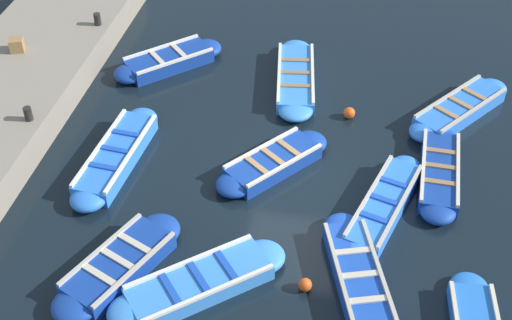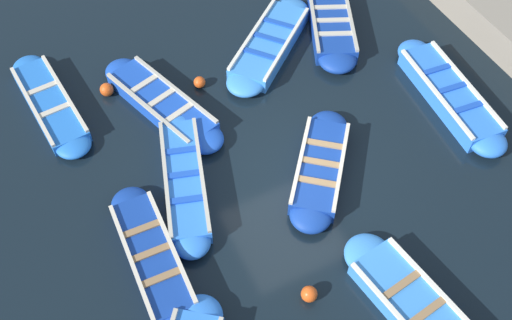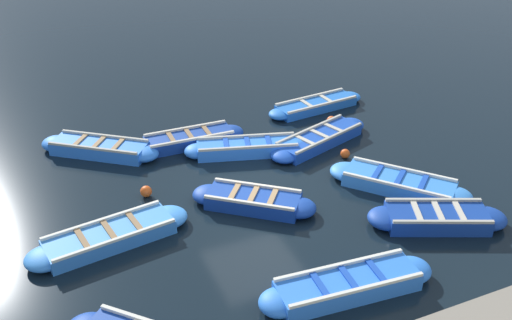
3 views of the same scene
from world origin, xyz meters
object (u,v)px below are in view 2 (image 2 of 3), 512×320
object	(u,v)px
boat_broadside	(50,104)
boat_stern_in	(184,180)
boat_outer_right	(153,257)
buoy_orange_near	(107,90)
boat_alongside	(320,168)
boat_far_corner	(270,44)
boat_inner_gap	(449,94)
buoy_white_drifting	(200,82)
boat_tucked	(162,104)
boat_mid_row	(424,316)
buoy_yellow_far	(309,294)
boat_bow_out	(332,26)

from	to	relation	value
boat_broadside	boat_stern_in	size ratio (longest dim) A/B	0.98
boat_outer_right	buoy_orange_near	distance (m)	4.70
boat_alongside	boat_far_corner	size ratio (longest dim) A/B	0.87
boat_inner_gap	boat_broadside	bearing A→B (deg)	-24.66
boat_stern_in	buoy_white_drifting	world-z (taller)	boat_stern_in
boat_far_corner	boat_tucked	size ratio (longest dim) A/B	0.91
boat_mid_row	boat_far_corner	bearing A→B (deg)	-95.84
buoy_orange_near	buoy_white_drifting	bearing A→B (deg)	160.72
boat_alongside	buoy_yellow_far	xyz separation A→B (m)	(1.60, 2.39, -0.03)
boat_outer_right	buoy_yellow_far	xyz separation A→B (m)	(-2.32, 1.96, -0.03)
boat_stern_in	boat_outer_right	bearing A→B (deg)	49.06
boat_outer_right	buoy_white_drifting	world-z (taller)	boat_outer_right
boat_far_corner	buoy_yellow_far	xyz separation A→B (m)	(2.40, 6.32, -0.03)
boat_far_corner	buoy_white_drifting	size ratio (longest dim) A/B	12.65
boat_alongside	buoy_orange_near	distance (m)	5.40
boat_stern_in	buoy_yellow_far	bearing A→B (deg)	107.98
boat_mid_row	buoy_orange_near	xyz separation A→B (m)	(3.37, -7.92, -0.02)
boat_broadside	boat_far_corner	xyz separation A→B (m)	(-5.46, 0.46, 0.03)
boat_inner_gap	boat_far_corner	distance (m)	4.52
boat_broadside	buoy_white_drifting	size ratio (longest dim) A/B	13.29
boat_mid_row	buoy_white_drifting	distance (m)	7.31
boat_inner_gap	boat_stern_in	world-z (taller)	boat_inner_gap
buoy_white_drifting	boat_alongside	bearing A→B (deg)	110.11
boat_mid_row	buoy_white_drifting	size ratio (longest dim) A/B	14.37
boat_mid_row	boat_outer_right	xyz separation A→B (m)	(3.94, -3.25, 0.01)
boat_bow_out	boat_outer_right	bearing A→B (deg)	33.30
boat_broadside	boat_tucked	world-z (taller)	boat_tucked
boat_outer_right	buoy_white_drifting	bearing A→B (deg)	-123.72
boat_alongside	buoy_white_drifting	bearing A→B (deg)	-69.89
boat_outer_right	buoy_white_drifting	xyz separation A→B (m)	(-2.63, -3.94, -0.04)
boat_outer_right	boat_inner_gap	bearing A→B (deg)	-172.96
boat_broadside	boat_inner_gap	xyz separation A→B (m)	(-8.43, 3.87, 0.05)
boat_alongside	boat_mid_row	size ratio (longest dim) A/B	0.76
boat_mid_row	buoy_white_drifting	xyz separation A→B (m)	(1.31, -7.19, -0.04)
boat_alongside	buoy_yellow_far	bearing A→B (deg)	56.19
buoy_orange_near	boat_stern_in	bearing A→B (deg)	101.37
boat_far_corner	boat_bow_out	xyz separation A→B (m)	(-1.73, 0.12, 0.02)
boat_stern_in	buoy_white_drifting	distance (m)	2.90
buoy_yellow_far	buoy_orange_near	bearing A→B (deg)	-75.22
boat_stern_in	boat_bow_out	size ratio (longest dim) A/B	1.09
buoy_yellow_far	buoy_white_drifting	world-z (taller)	buoy_yellow_far
buoy_orange_near	buoy_yellow_far	distance (m)	6.85
boat_inner_gap	boat_mid_row	xyz separation A→B (m)	(3.74, 4.20, -0.03)
buoy_orange_near	buoy_yellow_far	world-z (taller)	buoy_orange_near
buoy_yellow_far	boat_tucked	bearing A→B (deg)	-82.48
boat_tucked	buoy_yellow_far	size ratio (longest dim) A/B	12.65
boat_outer_right	buoy_yellow_far	distance (m)	3.03
boat_mid_row	boat_bow_out	size ratio (longest dim) A/B	1.15
boat_broadside	boat_tucked	xyz separation A→B (m)	(-2.32, 1.16, 0.03)
boat_broadside	boat_outer_right	bearing A→B (deg)	98.82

